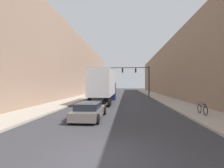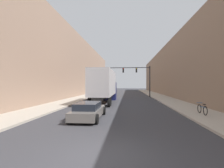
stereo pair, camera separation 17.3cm
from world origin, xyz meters
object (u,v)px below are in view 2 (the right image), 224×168
at_px(parked_bicycle, 202,109).
at_px(traffic_signal_gantry, 140,75).
at_px(sedan_car, 88,111).
at_px(semi_truck, 104,85).

bearing_deg(parked_bicycle, traffic_signal_gantry, 99.91).
height_order(traffic_signal_gantry, parked_bicycle, traffic_signal_gantry).
distance_m(sedan_car, parked_bicycle, 8.87).
bearing_deg(traffic_signal_gantry, sedan_car, -103.00).
bearing_deg(sedan_car, traffic_signal_gantry, 77.00).
distance_m(sedan_car, traffic_signal_gantry, 23.06).
bearing_deg(parked_bicycle, sedan_car, -168.22).
xyz_separation_m(semi_truck, traffic_signal_gantry, (5.43, 11.32, 1.92)).
relative_size(semi_truck, sedan_car, 2.41).
relative_size(traffic_signal_gantry, parked_bicycle, 4.32).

